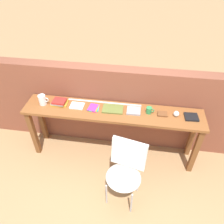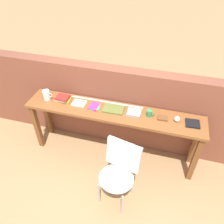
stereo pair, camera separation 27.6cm
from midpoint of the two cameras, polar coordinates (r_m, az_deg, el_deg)
name	(u,v)px [view 2 (the right image)]	position (r m, az deg, el deg)	size (l,w,h in m)	color
ground_plane	(108,167)	(3.45, 1.21, -14.28)	(40.00, 40.00, 0.00)	tan
brick_wall_back	(119,108)	(3.39, 4.10, 1.07)	(6.00, 0.20, 1.35)	brown
sideboard	(113,118)	(3.09, 2.80, -1.80)	(2.50, 0.44, 0.88)	brown
chair_white_moulded	(119,170)	(2.78, 4.73, -15.09)	(0.53, 0.54, 0.89)	silver
pitcher_white	(47,95)	(3.26, -14.43, 4.26)	(0.14, 0.10, 0.18)	white
book_stack_leftmost	(63,98)	(3.21, -10.43, 3.41)	(0.24, 0.18, 0.07)	gold
magazine_cycling	(79,103)	(3.13, -6.10, 2.21)	(0.19, 0.15, 0.02)	white
pamphlet_pile_colourful	(95,107)	(3.06, -1.90, 1.32)	(0.16, 0.19, 0.01)	#E5334C
book_open_centre	(113,109)	(3.01, 2.97, 0.68)	(0.28, 0.19, 0.02)	olive
book_grey_hardcover	(134,112)	(2.98, 8.41, -0.23)	(0.19, 0.17, 0.03)	#9E9EA3
mug	(149,113)	(2.96, 12.42, -0.39)	(0.11, 0.08, 0.09)	#338C4C
leather_journal_brown	(163,118)	(2.98, 15.71, -1.63)	(0.13, 0.10, 0.02)	brown
sports_ball_small	(177,119)	(2.98, 19.21, -1.84)	(0.08, 0.08, 0.08)	silver
book_repair_rightmost	(193,123)	(3.02, 22.80, -2.89)	(0.18, 0.16, 0.02)	black
ruler_metal_back_edge	(106,102)	(3.15, 1.03, 2.57)	(1.07, 0.03, 0.00)	silver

